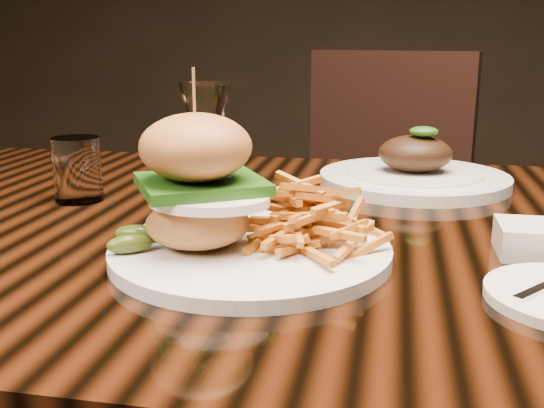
% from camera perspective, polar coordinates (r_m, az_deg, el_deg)
% --- Properties ---
extents(dining_table, '(1.60, 0.90, 0.75)m').
position_cam_1_polar(dining_table, '(0.86, 6.48, -6.69)').
color(dining_table, black).
rests_on(dining_table, ground).
extents(burger_plate, '(0.31, 0.31, 0.20)m').
position_cam_1_polar(burger_plate, '(0.68, -2.51, -0.61)').
color(burger_plate, silver).
rests_on(burger_plate, dining_table).
extents(ramekin, '(0.10, 0.10, 0.03)m').
position_cam_1_polar(ramekin, '(0.76, 22.30, -2.94)').
color(ramekin, silver).
rests_on(ramekin, dining_table).
extents(wine_glass, '(0.07, 0.07, 0.18)m').
position_cam_1_polar(wine_glass, '(0.80, -5.89, 7.33)').
color(wine_glass, white).
rests_on(wine_glass, dining_table).
extents(water_tumbler, '(0.07, 0.07, 0.09)m').
position_cam_1_polar(water_tumbler, '(0.98, -17.03, 2.99)').
color(water_tumbler, white).
rests_on(water_tumbler, dining_table).
extents(far_dish, '(0.31, 0.31, 0.10)m').
position_cam_1_polar(far_dish, '(1.07, 12.62, 2.69)').
color(far_dish, silver).
rests_on(far_dish, dining_table).
extents(chair_far, '(0.57, 0.57, 0.95)m').
position_cam_1_polar(chair_far, '(1.74, 9.09, -0.33)').
color(chair_far, black).
rests_on(chair_far, ground).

